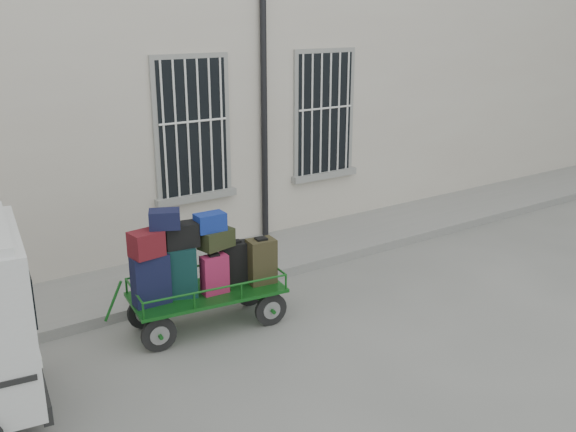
# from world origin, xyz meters

# --- Properties ---
(ground) EXTENTS (80.00, 80.00, 0.00)m
(ground) POSITION_xyz_m (0.00, 0.00, 0.00)
(ground) COLOR slate
(ground) RESTS_ON ground
(building) EXTENTS (24.00, 5.15, 6.00)m
(building) POSITION_xyz_m (0.00, 5.50, 3.00)
(building) COLOR #BFB3A3
(building) RESTS_ON ground
(sidewalk) EXTENTS (24.00, 1.70, 0.15)m
(sidewalk) POSITION_xyz_m (0.00, 2.20, 0.07)
(sidewalk) COLOR gray
(sidewalk) RESTS_ON ground
(luggage_cart) EXTENTS (2.40, 1.15, 1.72)m
(luggage_cart) POSITION_xyz_m (-1.54, 0.56, 0.84)
(luggage_cart) COLOR black
(luggage_cart) RESTS_ON ground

